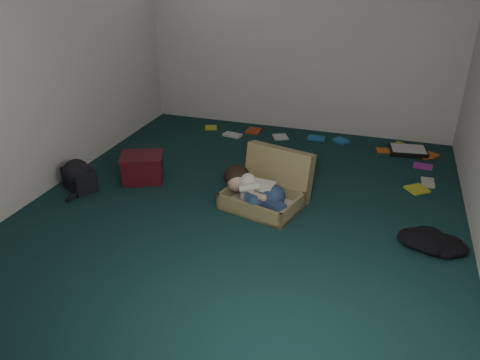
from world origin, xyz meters
The scene contains 11 objects.
floor centered at (0.00, 0.00, 0.00)m, with size 4.50×4.50×0.00m, color #102E2E.
wall_back centered at (0.00, 2.25, 1.30)m, with size 4.50×4.50×0.00m, color silver.
wall_front centered at (0.00, -2.25, 1.30)m, with size 4.50×4.50×0.00m, color silver.
wall_left centered at (-2.00, 0.00, 1.30)m, with size 4.50×4.50×0.00m, color silver.
suitcase centered at (0.19, 0.15, 0.15)m, with size 0.84×0.83×0.51m.
person centered at (0.10, -0.01, 0.19)m, with size 0.70×0.49×0.31m.
maroon_bin centered at (-1.19, 0.19, 0.15)m, with size 0.52×0.47×0.29m.
backpack centered at (-1.70, -0.18, 0.12)m, with size 0.41×0.33×0.25m, color black, non-canonical shape.
clothing_pile centered at (1.70, -0.13, 0.07)m, with size 0.42×0.35×0.14m, color black, non-canonical shape.
paper_tray centered at (1.47, 1.84, 0.03)m, with size 0.47×0.38×0.06m.
book_scatter centered at (0.64, 1.69, 0.01)m, with size 3.00×1.33×0.02m.
Camera 1 is at (1.17, -3.71, 2.22)m, focal length 35.00 mm.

